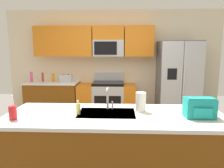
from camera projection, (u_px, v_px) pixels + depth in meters
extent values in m
plane|color=#66605B|center=(108.00, 156.00, 3.29)|extent=(9.00, 9.00, 0.00)
cube|color=beige|center=(113.00, 64.00, 5.20)|extent=(5.20, 0.10, 2.60)
cube|color=orange|center=(50.00, 41.00, 4.96)|extent=(0.70, 0.32, 0.70)
cube|color=orange|center=(78.00, 41.00, 4.93)|extent=(0.67, 0.32, 0.70)
cube|color=orange|center=(139.00, 41.00, 4.87)|extent=(0.67, 0.32, 0.70)
cube|color=#B7BABF|center=(109.00, 48.00, 4.93)|extent=(0.72, 0.32, 0.38)
cube|color=black|center=(105.00, 48.00, 4.77)|extent=(0.52, 0.01, 0.30)
cube|color=orange|center=(108.00, 33.00, 4.87)|extent=(0.72, 0.32, 0.32)
cube|color=brown|center=(53.00, 101.00, 5.05)|extent=(1.21, 0.60, 0.86)
cube|color=silver|center=(52.00, 82.00, 4.98)|extent=(1.24, 0.63, 0.04)
cube|color=#B7BABF|center=(108.00, 102.00, 5.00)|extent=(0.72, 0.60, 0.84)
cube|color=black|center=(108.00, 104.00, 4.69)|extent=(0.60, 0.01, 0.36)
cube|color=black|center=(108.00, 83.00, 4.92)|extent=(0.72, 0.60, 0.06)
cube|color=#B7BABF|center=(109.00, 76.00, 5.17)|extent=(0.72, 0.06, 0.20)
cube|color=orange|center=(86.00, 102.00, 5.02)|extent=(0.36, 0.60, 0.84)
cube|color=orange|center=(129.00, 102.00, 4.98)|extent=(0.28, 0.60, 0.84)
cube|color=#4C4F54|center=(177.00, 82.00, 4.80)|extent=(0.90, 0.70, 1.85)
cube|color=#B7BABF|center=(171.00, 84.00, 4.44)|extent=(0.44, 0.04, 1.81)
cube|color=#B7BABF|center=(193.00, 84.00, 4.43)|extent=(0.44, 0.04, 1.81)
cylinder|color=silver|center=(181.00, 80.00, 4.39)|extent=(0.02, 0.02, 0.60)
cylinder|color=silver|center=(184.00, 80.00, 4.39)|extent=(0.02, 0.02, 0.60)
cube|color=black|center=(172.00, 74.00, 4.39)|extent=(0.20, 0.00, 0.24)
cube|color=brown|center=(115.00, 151.00, 2.53)|extent=(2.54, 0.92, 0.86)
cube|color=silver|center=(115.00, 116.00, 2.46)|extent=(2.58, 0.96, 0.04)
cube|color=#B7BABF|center=(107.00, 114.00, 2.51)|extent=(0.68, 0.44, 0.03)
cube|color=#B7BABF|center=(66.00, 78.00, 4.90)|extent=(0.28, 0.16, 0.18)
cube|color=black|center=(64.00, 75.00, 4.88)|extent=(0.03, 0.11, 0.01)
cube|color=black|center=(68.00, 75.00, 4.88)|extent=(0.03, 0.11, 0.01)
cylinder|color=#B2332D|center=(43.00, 77.00, 4.97)|extent=(0.05, 0.05, 0.22)
cylinder|color=orange|center=(53.00, 78.00, 4.94)|extent=(0.07, 0.07, 0.20)
cylinder|color=#EA4C93|center=(31.00, 77.00, 4.94)|extent=(0.06, 0.06, 0.24)
cylinder|color=#B7BABF|center=(108.00, 98.00, 2.66)|extent=(0.03, 0.03, 0.28)
cylinder|color=#B7BABF|center=(107.00, 90.00, 2.54)|extent=(0.02, 0.20, 0.02)
cylinder|color=#B7BABF|center=(112.00, 105.00, 2.67)|extent=(0.02, 0.02, 0.10)
cylinder|color=red|center=(13.00, 113.00, 2.25)|extent=(0.08, 0.08, 0.15)
cylinder|color=white|center=(13.00, 102.00, 2.23)|extent=(0.01, 0.03, 0.14)
cylinder|color=#D8CC66|center=(78.00, 109.00, 2.45)|extent=(0.06, 0.06, 0.13)
cylinder|color=white|center=(78.00, 102.00, 2.43)|extent=(0.02, 0.02, 0.04)
cylinder|color=white|center=(141.00, 102.00, 2.55)|extent=(0.12, 0.12, 0.24)
cube|color=teal|center=(199.00, 108.00, 2.33)|extent=(0.32, 0.20, 0.22)
cube|color=#157D79|center=(201.00, 99.00, 2.29)|extent=(0.30, 0.14, 0.03)
cube|color=teal|center=(203.00, 113.00, 2.23)|extent=(0.20, 0.03, 0.11)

